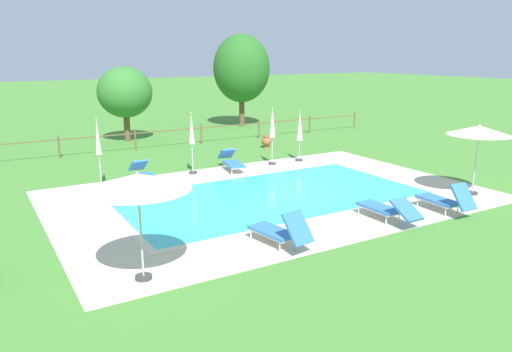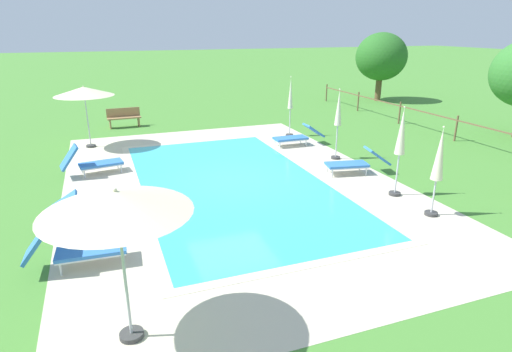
{
  "view_description": "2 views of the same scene",
  "coord_description": "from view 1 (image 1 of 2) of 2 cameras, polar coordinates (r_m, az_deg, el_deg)",
  "views": [
    {
      "loc": [
        -8.5,
        -13.33,
        4.66
      ],
      "look_at": [
        -0.28,
        0.5,
        0.6
      ],
      "focal_mm": 34.19,
      "sensor_mm": 36.0,
      "label": 1
    },
    {
      "loc": [
        11.52,
        -3.47,
        4.39
      ],
      "look_at": [
        1.37,
        0.29,
        0.61
      ],
      "focal_mm": 29.88,
      "sensor_mm": 36.0,
      "label": 2
    }
  ],
  "objects": [
    {
      "name": "ground_plane",
      "position": [
        16.48,
        1.72,
        -2.27
      ],
      "size": [
        160.0,
        160.0,
        0.0
      ],
      "primitive_type": "plane",
      "color": "#478433"
    },
    {
      "name": "pool_deck_paving",
      "position": [
        16.48,
        1.73,
        -2.25
      ],
      "size": [
        14.15,
        9.43,
        0.01
      ],
      "primitive_type": "cube",
      "color": "beige",
      "rests_on": "ground"
    },
    {
      "name": "swimming_pool_water",
      "position": [
        16.48,
        1.73,
        -2.25
      ],
      "size": [
        9.9,
        5.19,
        0.01
      ],
      "primitive_type": "cube",
      "color": "#38C6D1",
      "rests_on": "ground"
    },
    {
      "name": "pool_coping_rim",
      "position": [
        16.48,
        1.73,
        -2.24
      ],
      "size": [
        10.38,
        5.67,
        0.01
      ],
      "color": "beige",
      "rests_on": "ground"
    },
    {
      "name": "sun_lounger_north_near_steps",
      "position": [
        18.35,
        -12.9,
        0.27
      ],
      "size": [
        0.61,
        2.02,
        0.81
      ],
      "color": "#3370BC",
      "rests_on": "ground"
    },
    {
      "name": "sun_lounger_north_mid",
      "position": [
        14.42,
        15.02,
        -3.68
      ],
      "size": [
        0.63,
        2.05,
        0.77
      ],
      "color": "#3370BC",
      "rests_on": "ground"
    },
    {
      "name": "sun_lounger_north_far",
      "position": [
        19.98,
        -2.86,
        1.74
      ],
      "size": [
        0.97,
        2.09,
        0.82
      ],
      "color": "#3370BC",
      "rests_on": "ground"
    },
    {
      "name": "sun_lounger_north_end",
      "position": [
        15.71,
        21.23,
        -2.58
      ],
      "size": [
        0.7,
        1.87,
        1.0
      ],
      "color": "#3370BC",
      "rests_on": "ground"
    },
    {
      "name": "sun_lounger_south_near_corner",
      "position": [
        12.13,
        2.78,
        -6.42
      ],
      "size": [
        0.88,
        1.9,
        1.01
      ],
      "color": "#3370BC",
      "rests_on": "ground"
    },
    {
      "name": "patio_umbrella_open_foreground",
      "position": [
        10.13,
        -13.66,
        -0.73
      ],
      "size": [
        2.17,
        2.17,
        2.35
      ],
      "color": "#383838",
      "rests_on": "ground"
    },
    {
      "name": "patio_umbrella_open_by_bench",
      "position": [
        17.72,
        24.64,
        4.82
      ],
      "size": [
        2.05,
        2.05,
        2.39
      ],
      "color": "#383838",
      "rests_on": "ground"
    },
    {
      "name": "patio_umbrella_closed_row_west",
      "position": [
        20.74,
        1.93,
        5.77
      ],
      "size": [
        0.32,
        0.32,
        2.47
      ],
      "color": "#383838",
      "rests_on": "ground"
    },
    {
      "name": "patio_umbrella_closed_row_mid_west",
      "position": [
        21.56,
        5.14,
        5.52
      ],
      "size": [
        0.32,
        0.32,
        2.25
      ],
      "color": "#383838",
      "rests_on": "ground"
    },
    {
      "name": "patio_umbrella_closed_row_centre",
      "position": [
        18.06,
        -17.98,
        3.61
      ],
      "size": [
        0.32,
        0.32,
        2.51
      ],
      "color": "#383838",
      "rests_on": "ground"
    },
    {
      "name": "patio_umbrella_closed_row_mid_east",
      "position": [
        19.28,
        -7.54,
        4.89
      ],
      "size": [
        0.32,
        0.32,
        2.46
      ],
      "color": "#383838",
      "rests_on": "ground"
    },
    {
      "name": "terracotta_urn_near_fence",
      "position": [
        24.72,
        1.23,
        4.09
      ],
      "size": [
        0.49,
        0.49,
        0.62
      ],
      "color": "#A85B38",
      "rests_on": "ground"
    },
    {
      "name": "perimeter_fence",
      "position": [
        25.25,
        -10.09,
        4.92
      ],
      "size": [
        24.92,
        0.08,
        1.05
      ],
      "color": "brown",
      "rests_on": "ground"
    },
    {
      "name": "tree_far_west",
      "position": [
        32.03,
        -1.71,
        12.46
      ],
      "size": [
        3.63,
        3.63,
        5.88
      ],
      "color": "brown",
      "rests_on": "ground"
    },
    {
      "name": "tree_centre",
      "position": [
        27.33,
        -15.1,
        9.42
      ],
      "size": [
        2.9,
        2.9,
        4.0
      ],
      "color": "brown",
      "rests_on": "ground"
    }
  ]
}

